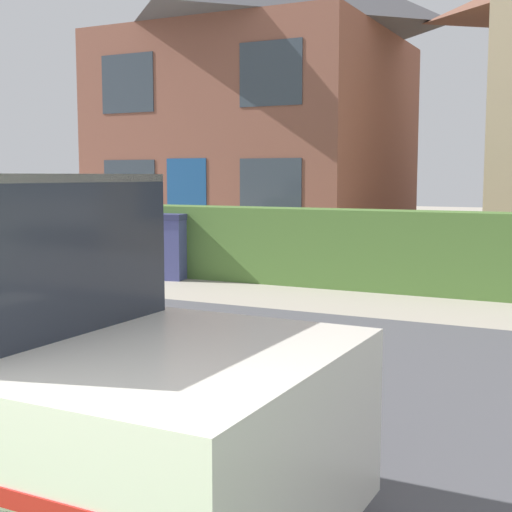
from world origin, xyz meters
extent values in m
cube|color=#4C4C51|center=(0.00, 4.64, 0.01)|extent=(28.00, 6.91, 0.01)
cube|color=#4C7233|center=(-1.33, 10.29, 0.61)|extent=(9.02, 0.66, 1.21)
cylinder|color=black|center=(-0.02, 3.09, 0.30)|extent=(0.59, 0.20, 0.58)
cube|color=red|center=(-1.33, 3.20, 0.64)|extent=(4.01, 0.04, 0.07)
cube|color=brown|center=(-6.33, 16.35, 2.56)|extent=(6.46, 6.40, 5.11)
cube|color=navy|center=(-6.58, 13.14, 1.05)|extent=(1.00, 0.02, 2.10)
cube|color=#333D47|center=(-8.11, 13.14, 1.43)|extent=(1.40, 0.02, 1.30)
cube|color=#333D47|center=(-4.56, 13.14, 1.43)|extent=(1.40, 0.02, 1.30)
cube|color=#333D47|center=(-8.11, 13.14, 3.78)|extent=(1.40, 0.02, 1.30)
cube|color=#333D47|center=(-4.56, 13.14, 3.78)|extent=(1.40, 0.02, 1.30)
cube|color=#474C8C|center=(-4.88, 9.90, 0.50)|extent=(0.71, 0.75, 1.00)
cube|color=navy|center=(-4.88, 9.90, 1.05)|extent=(0.74, 0.79, 0.10)
camera|label=1|loc=(1.75, -0.13, 1.73)|focal=50.00mm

